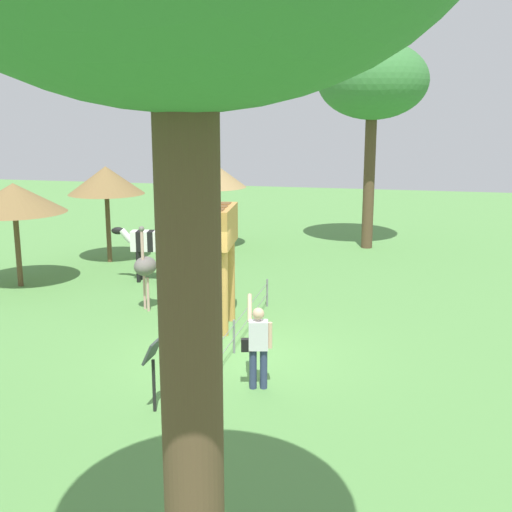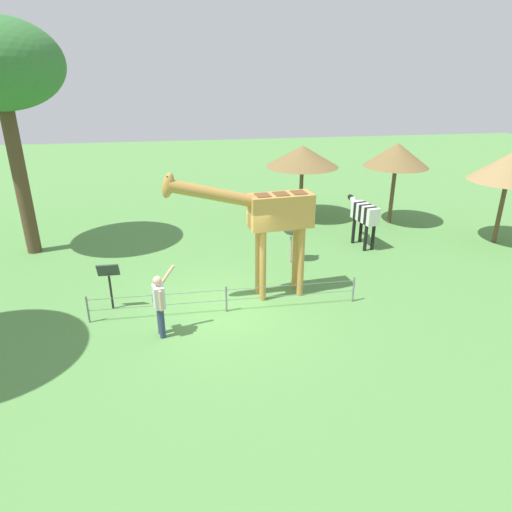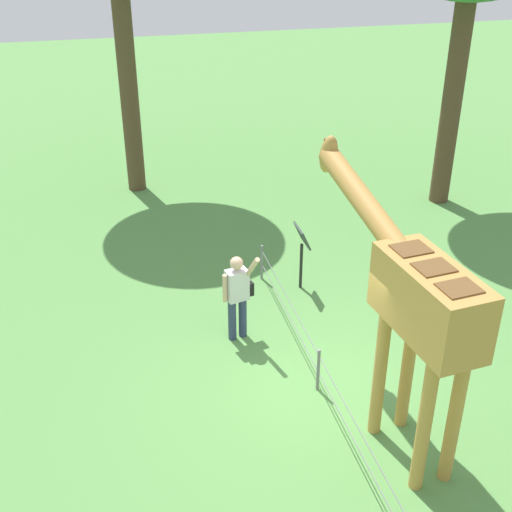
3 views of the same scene
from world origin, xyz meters
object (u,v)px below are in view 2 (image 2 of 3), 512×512
at_px(ostrich, 293,228).
at_px(info_sign, 109,276).
at_px(visitor, 159,302).
at_px(shade_hut_near, 397,155).
at_px(giraffe, 268,216).
at_px(zebra, 364,215).
at_px(shade_hut_aside, 302,156).
at_px(shade_hut_far, 510,167).

height_order(ostrich, info_sign, ostrich).
distance_m(visitor, shade_hut_near, 11.74).
xyz_separation_m(giraffe, visitor, (2.90, 1.63, -1.46)).
height_order(zebra, shade_hut_aside, shade_hut_aside).
distance_m(visitor, shade_hut_far, 12.89).
bearing_deg(shade_hut_far, shade_hut_aside, -32.10).
bearing_deg(shade_hut_near, shade_hut_aside, -19.56).
bearing_deg(visitor, info_sign, -48.95).
height_order(shade_hut_aside, info_sign, shade_hut_aside).
bearing_deg(info_sign, visitor, 131.05).
bearing_deg(shade_hut_aside, giraffe, 68.45).
height_order(ostrich, shade_hut_near, shade_hut_near).
relative_size(zebra, shade_hut_aside, 0.60).
relative_size(giraffe, shade_hut_aside, 1.31).
xyz_separation_m(visitor, ostrich, (-4.15, -3.89, 0.27)).
relative_size(ostrich, shade_hut_far, 0.68).
height_order(giraffe, visitor, giraffe).
distance_m(giraffe, zebra, 5.35).
xyz_separation_m(zebra, ostrich, (2.80, 1.01, 0.01)).
bearing_deg(ostrich, visitor, 43.15).
distance_m(shade_hut_near, info_sign, 12.00).
bearing_deg(info_sign, zebra, -157.99).
distance_m(shade_hut_far, info_sign, 13.73).
relative_size(visitor, shade_hut_near, 0.53).
bearing_deg(shade_hut_far, zebra, -5.10).
bearing_deg(visitor, shade_hut_aside, -123.49).
xyz_separation_m(shade_hut_far, info_sign, (13.29, 2.91, -1.83)).
distance_m(giraffe, info_sign, 4.47).
bearing_deg(shade_hut_near, info_sign, 28.53).
relative_size(shade_hut_aside, info_sign, 2.31).
bearing_deg(giraffe, shade_hut_aside, -111.55).
bearing_deg(shade_hut_far, visitor, 20.45).
relative_size(shade_hut_near, info_sign, 2.47).
xyz_separation_m(giraffe, info_sign, (4.24, 0.09, -1.41)).
bearing_deg(shade_hut_aside, shade_hut_near, 160.44).
bearing_deg(ostrich, shade_hut_aside, -107.49).
xyz_separation_m(ostrich, shade_hut_far, (-7.79, -0.56, 1.61)).
bearing_deg(info_sign, giraffe, -178.82).
relative_size(visitor, info_sign, 1.32).
bearing_deg(visitor, shade_hut_near, -141.54).
xyz_separation_m(ostrich, info_sign, (5.50, 2.35, -0.23)).
bearing_deg(zebra, giraffe, 38.84).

